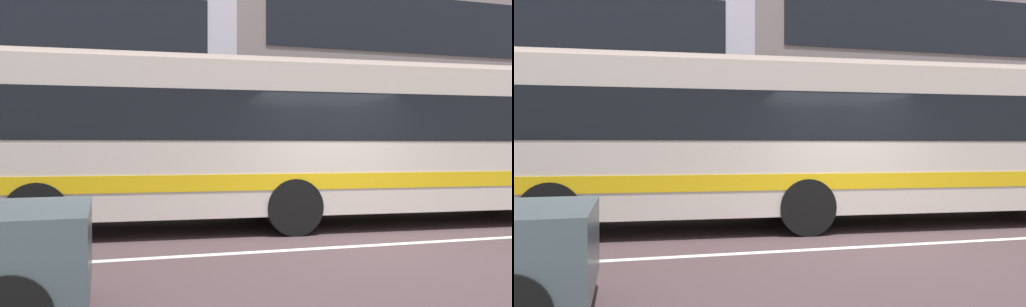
{
  "view_description": "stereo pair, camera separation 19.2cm",
  "coord_description": "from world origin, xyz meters",
  "views": [
    {
      "loc": [
        -3.61,
        -7.04,
        1.56
      ],
      "look_at": [
        -1.03,
        2.34,
        1.43
      ],
      "focal_mm": 34.84,
      "sensor_mm": 36.0,
      "label": 1
    },
    {
      "loc": [
        -3.42,
        -7.09,
        1.56
      ],
      "look_at": [
        -1.03,
        2.34,
        1.43
      ],
      "focal_mm": 34.84,
      "sensor_mm": 36.0,
      "label": 2
    }
  ],
  "objects": [
    {
      "name": "transit_bus",
      "position": [
        0.16,
        2.32,
        1.74
      ],
      "size": [
        12.06,
        3.28,
        3.15
      ],
      "color": "beige",
      "rests_on": "ground_plane"
    },
    {
      "name": "lane_centre_line",
      "position": [
        0.0,
        0.0,
        0.0
      ],
      "size": [
        60.0,
        0.16,
        0.01
      ],
      "primitive_type": "cube",
      "color": "silver",
      "rests_on": "ground_plane"
    },
    {
      "name": "ground_plane",
      "position": [
        0.0,
        0.0,
        0.0
      ],
      "size": [
        160.0,
        160.0,
        0.0
      ],
      "primitive_type": "plane",
      "color": "#453437"
    },
    {
      "name": "apartment_block_right",
      "position": [
        13.15,
        14.96,
        5.27
      ],
      "size": [
        25.87,
        11.35,
        10.53
      ],
      "color": "gray",
      "rests_on": "ground_plane"
    },
    {
      "name": "hedge_row_far",
      "position": [
        3.27,
        5.96,
        0.47
      ],
      "size": [
        13.39,
        1.1,
        0.95
      ],
      "primitive_type": "cube",
      "color": "#245322",
      "rests_on": "ground_plane"
    }
  ]
}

